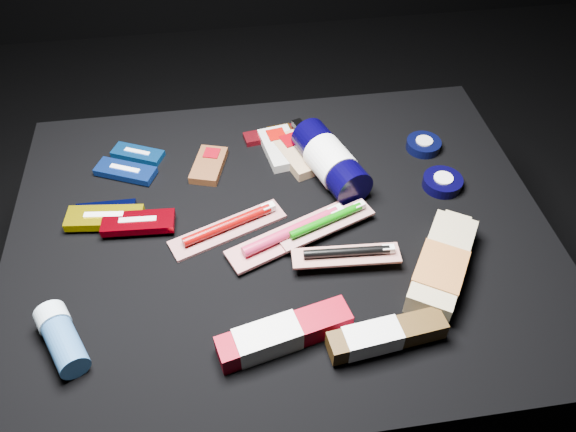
{
  "coord_description": "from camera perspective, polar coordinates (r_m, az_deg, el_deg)",
  "views": [
    {
      "loc": [
        -0.09,
        -0.68,
        1.16
      ],
      "look_at": [
        0.01,
        0.01,
        0.42
      ],
      "focal_mm": 35.0,
      "sensor_mm": 36.0,
      "label": 1
    }
  ],
  "objects": [
    {
      "name": "luna_bar_4",
      "position": [
        1.04,
        -14.95,
        -0.65
      ],
      "size": [
        0.13,
        0.06,
        0.02
      ],
      "rotation": [
        0.0,
        0.0,
        -0.06
      ],
      "color": "#72000A",
      "rests_on": "cloth_table"
    },
    {
      "name": "deodorant_stick",
      "position": [
        0.92,
        -22.02,
        -11.42
      ],
      "size": [
        0.09,
        0.13,
        0.05
      ],
      "rotation": [
        0.0,
        0.0,
        0.45
      ],
      "color": "#2A5587",
      "rests_on": "cloth_table"
    },
    {
      "name": "clif_bar_0",
      "position": [
        1.15,
        -8.0,
        5.28
      ],
      "size": [
        0.08,
        0.12,
        0.02
      ],
      "rotation": [
        0.0,
        0.0,
        -0.3
      ],
      "color": "#593018",
      "rests_on": "cloth_table"
    },
    {
      "name": "luna_bar_0",
      "position": [
        1.2,
        -15.02,
        6.12
      ],
      "size": [
        0.11,
        0.08,
        0.01
      ],
      "rotation": [
        0.0,
        0.0,
        -0.43
      ],
      "color": "#0D4893",
      "rests_on": "cloth_table"
    },
    {
      "name": "toothbrush_pack_2",
      "position": [
        1.01,
        3.99,
        -0.63
      ],
      "size": [
        0.19,
        0.11,
        0.02
      ],
      "rotation": [
        0.0,
        0.0,
        0.37
      ],
      "color": "beige",
      "rests_on": "cloth_table"
    },
    {
      "name": "clif_bar_1",
      "position": [
        1.17,
        -0.79,
        7.08
      ],
      "size": [
        0.09,
        0.13,
        0.02
      ],
      "rotation": [
        0.0,
        0.0,
        0.17
      ],
      "color": "#B2B3AC",
      "rests_on": "cloth_table"
    },
    {
      "name": "cream_tin_lower",
      "position": [
        1.13,
        15.42,
        3.33
      ],
      "size": [
        0.08,
        0.08,
        0.02
      ],
      "rotation": [
        0.0,
        0.0,
        0.2
      ],
      "color": "black",
      "rests_on": "cloth_table"
    },
    {
      "name": "toothbrush_pack_3",
      "position": [
        0.95,
        6.09,
        -3.85
      ],
      "size": [
        0.19,
        0.05,
        0.02
      ],
      "rotation": [
        0.0,
        0.0,
        -0.07
      ],
      "color": "#BCB4AE",
      "rests_on": "cloth_table"
    },
    {
      "name": "lotion_bottle",
      "position": [
        1.1,
        4.29,
        5.63
      ],
      "size": [
        0.13,
        0.25,
        0.08
      ],
      "rotation": [
        0.0,
        0.0,
        0.32
      ],
      "color": "black",
      "rests_on": "cloth_table"
    },
    {
      "name": "toothbrush_pack_1",
      "position": [
        0.99,
        0.51,
        -1.76
      ],
      "size": [
        0.24,
        0.14,
        0.03
      ],
      "rotation": [
        0.0,
        0.0,
        0.39
      ],
      "color": "beige",
      "rests_on": "cloth_table"
    },
    {
      "name": "luna_bar_1",
      "position": [
        1.16,
        -16.18,
        4.4
      ],
      "size": [
        0.13,
        0.09,
        0.02
      ],
      "rotation": [
        0.0,
        0.0,
        -0.42
      ],
      "color": "navy",
      "rests_on": "cloth_table"
    },
    {
      "name": "toothpaste_carton_green",
      "position": [
        0.87,
        9.49,
        -11.97
      ],
      "size": [
        0.19,
        0.06,
        0.04
      ],
      "rotation": [
        0.0,
        0.0,
        0.12
      ],
      "color": "#3B260D",
      "rests_on": "cloth_table"
    },
    {
      "name": "clif_bar_2",
      "position": [
        1.16,
        1.0,
        6.52
      ],
      "size": [
        0.11,
        0.15,
        0.02
      ],
      "rotation": [
        0.0,
        0.0,
        0.33
      ],
      "color": "#9D7E59",
      "rests_on": "cloth_table"
    },
    {
      "name": "ground",
      "position": [
        1.35,
        -0.58,
        -12.75
      ],
      "size": [
        3.0,
        3.0,
        0.0
      ],
      "primitive_type": "plane",
      "color": "black",
      "rests_on": "ground"
    },
    {
      "name": "luna_bar_3",
      "position": [
        1.07,
        -18.12,
        -0.17
      ],
      "size": [
        0.14,
        0.07,
        0.02
      ],
      "rotation": [
        0.0,
        0.0,
        -0.11
      ],
      "color": "#BEAA04",
      "rests_on": "cloth_table"
    },
    {
      "name": "power_bar",
      "position": [
        1.21,
        -1.39,
        8.31
      ],
      "size": [
        0.12,
        0.05,
        0.01
      ],
      "rotation": [
        0.0,
        0.0,
        0.15
      ],
      "color": "maroon",
      "rests_on": "cloth_table"
    },
    {
      "name": "cream_tin_upper",
      "position": [
        1.21,
        13.6,
        7.05
      ],
      "size": [
        0.07,
        0.07,
        0.02
      ],
      "rotation": [
        0.0,
        0.0,
        -0.23
      ],
      "color": "black",
      "rests_on": "cloth_table"
    },
    {
      "name": "toothbrush_pack_0",
      "position": [
        1.02,
        -5.98,
        -1.09
      ],
      "size": [
        0.22,
        0.13,
        0.02
      ],
      "rotation": [
        0.0,
        0.0,
        0.37
      ],
      "color": "#A39D98",
      "rests_on": "cloth_table"
    },
    {
      "name": "cloth_table",
      "position": [
        1.18,
        -0.66,
        -7.8
      ],
      "size": [
        0.98,
        0.78,
        0.4
      ],
      "primitive_type": "cube",
      "color": "black",
      "rests_on": "ground"
    },
    {
      "name": "bodywash_bottle",
      "position": [
        0.97,
        15.34,
        -4.96
      ],
      "size": [
        0.17,
        0.22,
        0.05
      ],
      "rotation": [
        0.0,
        0.0,
        -0.57
      ],
      "color": "tan",
      "rests_on": "cloth_table"
    },
    {
      "name": "toothpaste_carton_red",
      "position": [
        0.87,
        -0.95,
        -12.07
      ],
      "size": [
        0.21,
        0.09,
        0.04
      ],
      "rotation": [
        0.0,
        0.0,
        0.23
      ],
      "color": "maroon",
      "rests_on": "cloth_table"
    },
    {
      "name": "luna_bar_2",
      "position": [
        1.09,
        -18.04,
        0.47
      ],
      "size": [
        0.11,
        0.04,
        0.01
      ],
      "rotation": [
        0.0,
        0.0,
        -0.01
      ],
      "color": "black",
      "rests_on": "cloth_table"
    }
  ]
}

